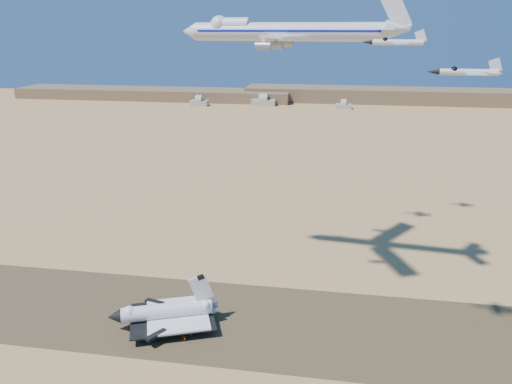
% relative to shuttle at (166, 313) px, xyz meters
% --- Properties ---
extents(ground, '(1200.00, 1200.00, 0.00)m').
position_rel_shuttle_xyz_m(ground, '(18.40, 6.36, -4.78)').
color(ground, tan).
rests_on(ground, ground).
extents(runway, '(600.00, 50.00, 0.06)m').
position_rel_shuttle_xyz_m(runway, '(18.40, 6.36, -4.75)').
color(runway, brown).
rests_on(runway, ground).
extents(ridgeline, '(960.00, 90.00, 18.00)m').
position_rel_shuttle_xyz_m(ridgeline, '(83.71, 533.67, 2.85)').
color(ridgeline, brown).
rests_on(ridgeline, ground).
extents(hangars, '(200.50, 29.50, 30.00)m').
position_rel_shuttle_xyz_m(hangars, '(-45.60, 484.79, 0.05)').
color(hangars, '#A39E91').
rests_on(hangars, ground).
extents(shuttle, '(36.56, 30.27, 17.78)m').
position_rel_shuttle_xyz_m(shuttle, '(0.00, 0.00, 0.00)').
color(shuttle, silver).
rests_on(shuttle, runway).
extents(carrier_747, '(79.84, 61.49, 19.85)m').
position_rel_shuttle_xyz_m(carrier_747, '(31.67, 43.01, 88.56)').
color(carrier_747, silver).
extents(crew_a, '(0.57, 0.68, 1.57)m').
position_rel_shuttle_xyz_m(crew_a, '(10.00, -5.15, -3.93)').
color(crew_a, '#B95B0A').
rests_on(crew_a, runway).
extents(crew_b, '(0.53, 0.91, 1.87)m').
position_rel_shuttle_xyz_m(crew_b, '(8.68, -7.77, -3.79)').
color(crew_b, '#B95B0A').
rests_on(crew_b, runway).
extents(crew_c, '(1.11, 1.09, 1.75)m').
position_rel_shuttle_xyz_m(crew_c, '(7.54, -6.81, -3.84)').
color(crew_c, '#B95B0A').
rests_on(crew_c, runway).
extents(chase_jet_a, '(15.22, 8.46, 3.81)m').
position_rel_shuttle_xyz_m(chase_jet_a, '(66.16, -6.30, 86.60)').
color(chase_jet_a, silver).
extents(chase_jet_b, '(16.61, 8.76, 4.14)m').
position_rel_shuttle_xyz_m(chase_jet_b, '(82.19, -11.84, 80.15)').
color(chase_jet_b, silver).
extents(chase_jet_e, '(14.43, 8.10, 3.62)m').
position_rel_shuttle_xyz_m(chase_jet_e, '(52.58, 86.93, 86.61)').
color(chase_jet_e, silver).
extents(chase_jet_f, '(13.77, 7.52, 3.43)m').
position_rel_shuttle_xyz_m(chase_jet_f, '(77.12, 104.62, 90.43)').
color(chase_jet_f, silver).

